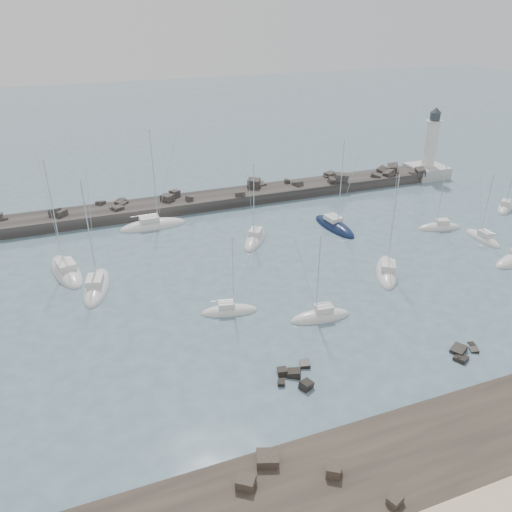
{
  "coord_description": "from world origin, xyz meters",
  "views": [
    {
      "loc": [
        -20.81,
        -42.28,
        32.15
      ],
      "look_at": [
        -0.29,
        12.0,
        2.48
      ],
      "focal_mm": 35.0,
      "sensor_mm": 36.0,
      "label": 1
    }
  ],
  "objects": [
    {
      "name": "sailboat_8",
      "position": [
        16.64,
        21.44,
        0.15
      ],
      "size": [
        4.13,
        10.04,
        15.39
      ],
      "color": "#0D193A",
      "rests_on": "ground"
    },
    {
      "name": "rock_shelf",
      "position": [
        -0.17,
        -21.97,
        0.01
      ],
      "size": [
        140.0,
        12.07,
        1.73
      ],
      "color": "#2D251F",
      "rests_on": "ground"
    },
    {
      "name": "rock_cluster_far",
      "position": [
        13.26,
        -11.59,
        0.01
      ],
      "size": [
        4.12,
        3.0,
        1.22
      ],
      "color": "black",
      "rests_on": "ground"
    },
    {
      "name": "sailboat_12",
      "position": [
        48.26,
        18.09,
        0.16
      ],
      "size": [
        6.8,
        5.89,
        11.27
      ],
      "color": "silver",
      "rests_on": "ground"
    },
    {
      "name": "sailboat_6",
      "position": [
        3.1,
        21.39,
        0.15
      ],
      "size": [
        6.84,
        8.26,
        13.22
      ],
      "color": "silver",
      "rests_on": "ground"
    },
    {
      "name": "sailboat_9",
      "position": [
        32.0,
        15.18,
        0.15
      ],
      "size": [
        7.3,
        3.7,
        11.28
      ],
      "color": "silver",
      "rests_on": "ground"
    },
    {
      "name": "sailboat_1",
      "position": [
        -23.87,
        20.86,
        0.15
      ],
      "size": [
        5.39,
        10.85,
        16.36
      ],
      "color": "silver",
      "rests_on": "ground"
    },
    {
      "name": "sailboat_7",
      "position": [
        15.89,
        5.69,
        0.15
      ],
      "size": [
        7.23,
        9.23,
        14.49
      ],
      "color": "silver",
      "rests_on": "ground"
    },
    {
      "name": "lighthouse",
      "position": [
        47.0,
        38.0,
        3.09
      ],
      "size": [
        7.0,
        7.0,
        14.6
      ],
      "color": "#ACACA6",
      "rests_on": "ground"
    },
    {
      "name": "sailboat_5",
      "position": [
        2.77,
        -0.62,
        0.15
      ],
      "size": [
        7.24,
        2.88,
        11.44
      ],
      "color": "silver",
      "rests_on": "ground"
    },
    {
      "name": "sailboat_13",
      "position": [
        -6.56,
        4.2,
        0.13
      ],
      "size": [
        6.86,
        3.34,
        10.54
      ],
      "color": "silver",
      "rests_on": "ground"
    },
    {
      "name": "breakwater",
      "position": [
        -7.3,
        38.02,
        0.3
      ],
      "size": [
        115.0,
        7.37,
        5.18
      ],
      "color": "#2A2826",
      "rests_on": "ground"
    },
    {
      "name": "ground",
      "position": [
        0.0,
        0.0,
        0.0
      ],
      "size": [
        400.0,
        400.0,
        0.0
      ],
      "primitive_type": "plane",
      "color": "slate",
      "rests_on": "ground"
    },
    {
      "name": "sailboat_10",
      "position": [
        35.52,
        9.57,
        0.13
      ],
      "size": [
        2.26,
        6.87,
        10.93
      ],
      "color": "silver",
      "rests_on": "ground"
    },
    {
      "name": "sailboat_3",
      "position": [
        -20.47,
        15.22,
        0.15
      ],
      "size": [
        5.02,
        9.95,
        15.1
      ],
      "color": "silver",
      "rests_on": "ground"
    },
    {
      "name": "sailboat_4",
      "position": [
        -10.36,
        32.0,
        0.15
      ],
      "size": [
        10.66,
        3.45,
        16.64
      ],
      "color": "silver",
      "rests_on": "ground"
    },
    {
      "name": "rock_cluster_near",
      "position": [
        -3.93,
        -8.57,
        0.05
      ],
      "size": [
        4.44,
        4.27,
        1.53
      ],
      "color": "black",
      "rests_on": "ground"
    }
  ]
}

